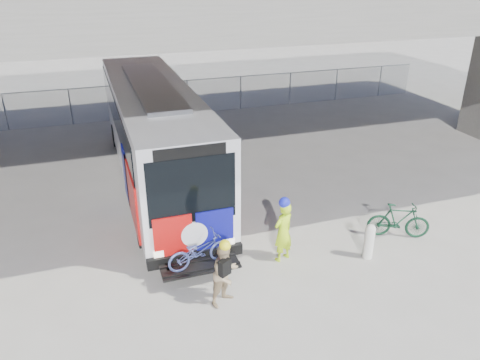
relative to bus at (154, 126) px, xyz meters
name	(u,v)px	position (x,y,z in m)	size (l,w,h in m)	color
ground	(241,220)	(2.00, -3.90, -2.11)	(160.00, 160.00, 0.00)	#9E9991
bus	(154,126)	(0.00, 0.00, 0.00)	(2.67, 12.98, 3.69)	silver
chainlink_fence	(169,89)	(2.00, 8.10, -0.69)	(30.00, 0.06, 30.00)	gray
bollard	(369,240)	(4.66, -7.00, -1.55)	(0.27, 0.27, 1.04)	silver
cyclist_hivis	(283,230)	(2.38, -6.33, -1.19)	(0.75, 0.63, 1.91)	#BFF319
cyclist_tan	(225,274)	(0.38, -7.55, -1.29)	(0.95, 0.88, 1.73)	tan
bike_parked	(399,221)	(6.09, -6.33, -1.57)	(0.51, 1.81, 1.09)	#123A24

